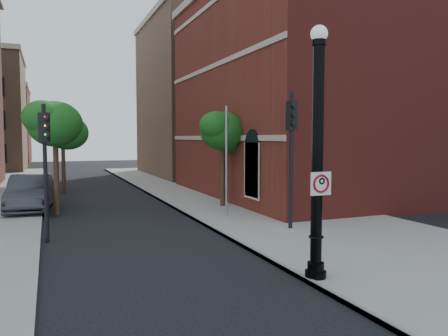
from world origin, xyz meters
name	(u,v)px	position (x,y,z in m)	size (l,w,h in m)	color
ground	(226,292)	(0.00, 0.00, 0.00)	(120.00, 120.00, 0.00)	black
sidewalk_right	(262,208)	(6.00, 10.00, 0.06)	(8.00, 60.00, 0.12)	gray
curb_edge	(185,213)	(2.05, 10.00, 0.07)	(0.10, 60.00, 0.14)	gray
brick_wall_building	(372,95)	(16.00, 14.00, 6.26)	(22.30, 16.30, 12.50)	maroon
bg_building_tan_b	(261,102)	(16.00, 30.00, 7.00)	(22.00, 14.00, 14.00)	#8A664B
lamppost	(317,166)	(2.28, -0.16, 2.84)	(0.52, 0.52, 6.15)	black
no_parking_sign	(321,183)	(2.29, -0.32, 2.43)	(0.56, 0.06, 0.56)	white
parked_car	(31,193)	(-4.52, 13.78, 0.86)	(1.82, 5.21, 1.72)	#313136
traffic_signal_left	(45,150)	(-3.78, 6.64, 3.12)	(0.37, 0.41, 4.63)	black
traffic_signal_right	(291,138)	(4.70, 5.10, 3.50)	(0.34, 0.43, 5.20)	black
utility_pole	(226,162)	(3.46, 8.44, 2.44)	(0.10, 0.10, 4.89)	#999999
street_tree_a	(56,125)	(-3.33, 12.10, 4.07)	(2.86, 2.59, 5.16)	#311F13
street_tree_b	(63,126)	(-2.76, 20.64, 4.23)	(2.97, 2.69, 5.36)	#311F13
street_tree_c	(223,132)	(4.39, 11.15, 3.78)	(2.66, 2.41, 4.80)	#311F13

